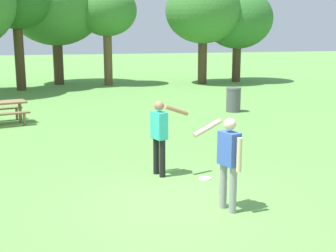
{
  "coord_description": "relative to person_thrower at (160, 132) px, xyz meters",
  "views": [
    {
      "loc": [
        -2.36,
        -7.22,
        3.03
      ],
      "look_at": [
        0.4,
        2.11,
        1.0
      ],
      "focal_mm": 47.55,
      "sensor_mm": 36.0,
      "label": 1
    }
  ],
  "objects": [
    {
      "name": "ground_plane",
      "position": [
        -0.1,
        -1.72,
        -0.96
      ],
      "size": [
        120.0,
        120.0,
        0.0
      ],
      "primitive_type": "plane",
      "color": "#609947"
    },
    {
      "name": "person_thrower",
      "position": [
        0.0,
        0.0,
        0.0
      ],
      "size": [
        0.78,
        0.59,
        1.64
      ],
      "color": "black",
      "rests_on": "ground"
    },
    {
      "name": "person_catcher",
      "position": [
        0.6,
        -2.23,
        0.0
      ],
      "size": [
        0.78,
        0.59,
        1.64
      ],
      "color": "gray",
      "rests_on": "ground"
    },
    {
      "name": "frisbee",
      "position": [
        0.85,
        -0.53,
        -0.95
      ],
      "size": [
        0.26,
        0.26,
        0.03
      ],
      "primitive_type": "cylinder",
      "color": "white",
      "rests_on": "ground"
    },
    {
      "name": "picnic_table_near",
      "position": [
        -3.71,
        6.87,
        -0.4
      ],
      "size": [
        1.99,
        1.79,
        0.77
      ],
      "color": "olive",
      "rests_on": "ground"
    },
    {
      "name": "trash_can_further_along",
      "position": [
        4.92,
        6.91,
        -0.48
      ],
      "size": [
        0.59,
        0.59,
        0.96
      ],
      "color": "#515156",
      "rests_on": "ground"
    },
    {
      "name": "tree_broad_center",
      "position": [
        -3.27,
        16.45,
        3.76
      ],
      "size": [
        3.63,
        3.63,
        6.33
      ],
      "color": "#4C3823",
      "rests_on": "ground"
    },
    {
      "name": "tree_far_right",
      "position": [
        -1.15,
        18.74,
        3.72
      ],
      "size": [
        5.61,
        5.61,
        7.09
      ],
      "color": "#4C3823",
      "rests_on": "ground"
    },
    {
      "name": "tree_slender_mid",
      "position": [
        1.68,
        17.63,
        3.33
      ],
      "size": [
        3.51,
        3.51,
        5.84
      ],
      "color": "brown",
      "rests_on": "ground"
    },
    {
      "name": "tree_back_left",
      "position": [
        7.29,
        16.62,
        3.35
      ],
      "size": [
        4.51,
        4.51,
        6.26
      ],
      "color": "#4C3823",
      "rests_on": "ground"
    },
    {
      "name": "tree_back_right",
      "position": [
        9.79,
        17.11,
        2.94
      ],
      "size": [
        4.34,
        4.34,
        5.77
      ],
      "color": "#4C3823",
      "rests_on": "ground"
    }
  ]
}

